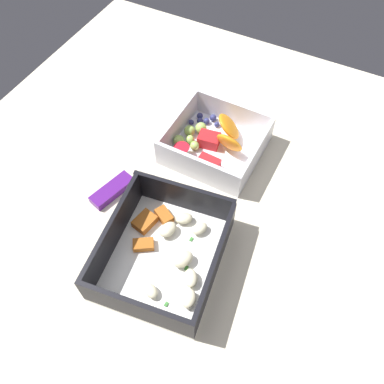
% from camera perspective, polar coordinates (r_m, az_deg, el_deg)
% --- Properties ---
extents(table_surface, '(0.80, 0.80, 0.02)m').
position_cam_1_polar(table_surface, '(0.60, 0.19, -0.86)').
color(table_surface, beige).
rests_on(table_surface, ground).
extents(pasta_container, '(0.19, 0.17, 0.06)m').
position_cam_1_polar(pasta_container, '(0.53, -3.97, -8.55)').
color(pasta_container, white).
rests_on(pasta_container, table_surface).
extents(fruit_bowl, '(0.14, 0.14, 0.05)m').
position_cam_1_polar(fruit_bowl, '(0.63, 3.19, 7.18)').
color(fruit_bowl, white).
rests_on(fruit_bowl, table_surface).
extents(candy_bar, '(0.07, 0.04, 0.01)m').
position_cam_1_polar(candy_bar, '(0.60, -11.40, 0.25)').
color(candy_bar, '#51197A').
rests_on(candy_bar, table_surface).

